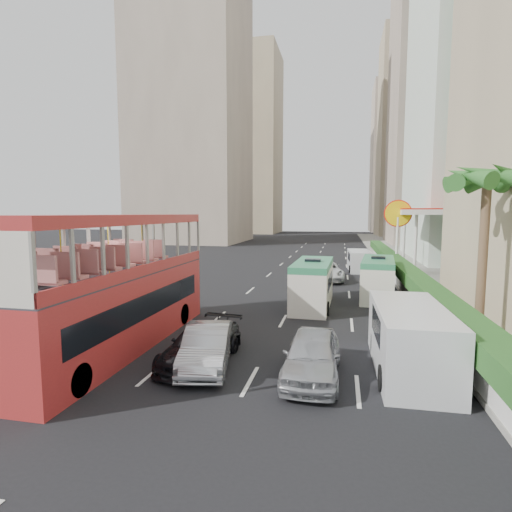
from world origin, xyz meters
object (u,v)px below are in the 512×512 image
(van_asset, at_px, (325,280))
(car_silver_lane_a, at_px, (207,366))
(shell_station, at_px, (434,241))
(car_black, at_px, (201,362))
(palm_tree, at_px, (483,257))
(car_silver_lane_b, at_px, (312,377))
(minibus_near, at_px, (313,284))
(panel_van_far, at_px, (359,261))
(double_decker_bus, at_px, (117,282))
(minibus_far, at_px, (378,279))
(panel_van_near, at_px, (410,339))

(van_asset, bearing_deg, car_silver_lane_a, -108.57)
(car_silver_lane_a, xyz_separation_m, shell_station, (12.08, 24.11, 2.75))
(car_black, xyz_separation_m, palm_tree, (10.19, 4.86, 3.38))
(palm_tree, distance_m, shell_station, 19.14)
(car_silver_lane_b, distance_m, minibus_near, 9.76)
(car_black, distance_m, palm_tree, 11.78)
(van_asset, relative_size, palm_tree, 0.83)
(panel_van_far, bearing_deg, shell_station, -2.99)
(car_black, bearing_deg, car_silver_lane_a, -33.49)
(double_decker_bus, height_order, car_silver_lane_b, double_decker_bus)
(double_decker_bus, height_order, panel_van_far, double_decker_bus)
(double_decker_bus, relative_size, car_black, 2.55)
(minibus_near, relative_size, shell_station, 0.70)
(minibus_far, bearing_deg, shell_station, 70.20)
(car_silver_lane_b, xyz_separation_m, minibus_near, (-0.68, 9.66, 1.25))
(panel_van_near, bearing_deg, shell_station, 75.64)
(car_silver_lane_a, height_order, car_black, car_silver_lane_a)
(panel_van_near, bearing_deg, car_silver_lane_b, -160.28)
(car_silver_lane_a, relative_size, car_silver_lane_b, 0.98)
(car_silver_lane_b, bearing_deg, panel_van_far, 84.75)
(palm_tree, bearing_deg, shell_station, 83.40)
(palm_tree, bearing_deg, minibus_near, 148.33)
(van_asset, height_order, minibus_near, minibus_near)
(car_silver_lane_a, distance_m, car_black, 0.40)
(double_decker_bus, relative_size, car_silver_lane_a, 2.66)
(panel_van_far, bearing_deg, minibus_far, -90.61)
(van_asset, bearing_deg, minibus_near, -100.85)
(car_silver_lane_a, xyz_separation_m, minibus_far, (6.52, 12.42, 1.20))
(panel_van_far, height_order, palm_tree, palm_tree)
(car_silver_lane_a, relative_size, minibus_far, 0.76)
(car_silver_lane_a, height_order, minibus_near, minibus_near)
(car_silver_lane_b, bearing_deg, panel_van_near, 21.12)
(minibus_far, relative_size, panel_van_near, 1.02)
(car_silver_lane_b, distance_m, panel_van_far, 24.39)
(van_asset, distance_m, shell_station, 10.95)
(minibus_far, xyz_separation_m, panel_van_near, (0.03, -11.47, -0.14))
(car_black, xyz_separation_m, minibus_near, (3.14, 9.21, 1.25))
(minibus_near, bearing_deg, van_asset, 89.84)
(car_silver_lane_b, height_order, shell_station, shell_station)
(palm_tree, height_order, shell_station, palm_tree)
(minibus_near, bearing_deg, double_decker_bus, -127.21)
(car_black, relative_size, shell_station, 0.54)
(panel_van_far, relative_size, shell_station, 0.56)
(car_silver_lane_a, bearing_deg, minibus_far, 51.06)
(panel_van_near, distance_m, shell_station, 23.87)
(car_silver_lane_a, distance_m, panel_van_far, 24.80)
(panel_van_far, bearing_deg, double_decker_bus, -116.72)
(car_silver_lane_b, distance_m, palm_tree, 8.95)
(minibus_far, relative_size, palm_tree, 0.84)
(car_silver_lane_a, bearing_deg, double_decker_bus, 152.89)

